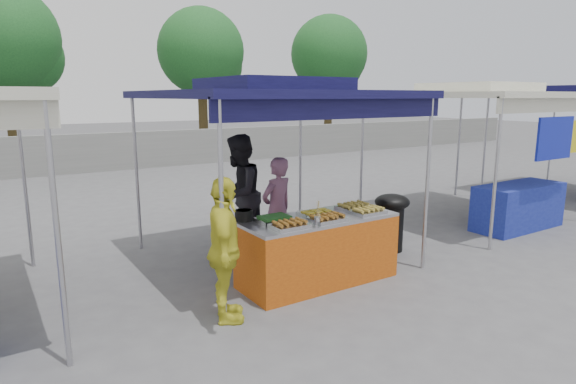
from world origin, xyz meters
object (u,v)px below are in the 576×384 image
wok_burner (392,217)px  helper_man (239,194)px  customer_person (225,251)px  vendor_woman (277,210)px  cooking_pot (244,215)px  vendor_table (318,249)px

wok_burner → helper_man: bearing=151.3°
wok_burner → customer_person: size_ratio=0.58×
wok_burner → vendor_woman: size_ratio=0.59×
wok_burner → vendor_woman: 1.80m
cooking_pot → customer_person: customer_person is taller
vendor_woman → customer_person: (-1.45, -1.32, 0.02)m
helper_man → vendor_woman: bearing=70.6°
cooking_pot → wok_burner: cooking_pot is taller
vendor_table → customer_person: size_ratio=1.30×
cooking_pot → customer_person: bearing=-130.3°
cooking_pot → vendor_woman: (0.85, 0.61, -0.16)m
wok_burner → helper_man: helper_man is taller
customer_person → helper_man: bearing=-7.3°
wok_burner → helper_man: size_ratio=0.50×
vendor_woman → customer_person: bearing=28.2°
vendor_woman → helper_man: bearing=-82.8°
vendor_table → vendor_woman: bearing=90.6°
vendor_table → cooking_pot: size_ratio=9.05×
cooking_pot → vendor_woman: 1.06m
cooking_pot → customer_person: 0.93m
helper_man → customer_person: bearing=18.4°
cooking_pot → vendor_table: bearing=-22.4°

